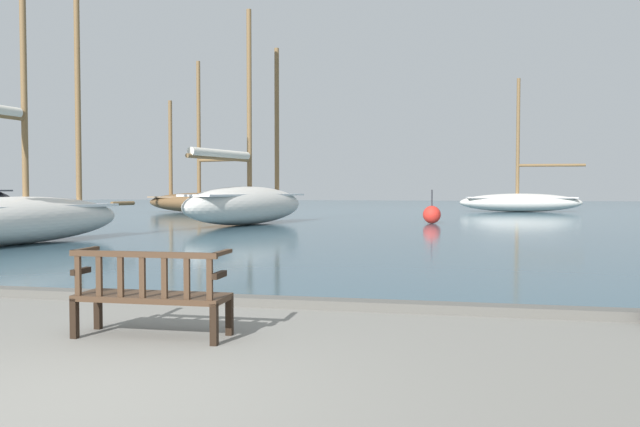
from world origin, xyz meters
TOP-DOWN VIEW (x-y plane):
  - ground_plane at (0.00, 0.00)m, footprint 160.00×160.00m
  - harbor_water at (0.00, 44.00)m, footprint 100.00×80.00m
  - quay_edge_kerb at (0.00, 3.85)m, footprint 40.00×0.30m
  - park_bench at (-0.27, 1.90)m, footprint 1.60×0.53m
  - sailboat_far_port at (-12.94, 33.99)m, footprint 9.11×4.96m
  - sailboat_centre_channel at (-5.56, 21.06)m, footprint 4.22×8.36m
  - sailboat_mid_starboard at (-8.58, 10.81)m, footprint 2.87×8.50m
  - sailboat_outer_port at (7.53, 39.64)m, footprint 8.21×2.84m
  - channel_buoy at (2.07, 23.55)m, footprint 0.78×0.78m

SIDE VIEW (x-z plane):
  - ground_plane at x=0.00m, z-range 0.00..0.00m
  - harbor_water at x=0.00m, z-range 0.00..0.08m
  - quay_edge_kerb at x=0.00m, z-range 0.00..0.12m
  - park_bench at x=-0.27m, z-range 0.01..0.93m
  - channel_buoy at x=2.07m, z-range -0.27..1.21m
  - sailboat_outer_port at x=7.53m, z-range -3.66..5.26m
  - sailboat_far_port at x=-12.94m, z-range -4.01..5.77m
  - sailboat_mid_starboard at x=-8.58m, z-range -4.40..6.22m
  - sailboat_centre_channel at x=-5.56m, z-range -3.50..5.55m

